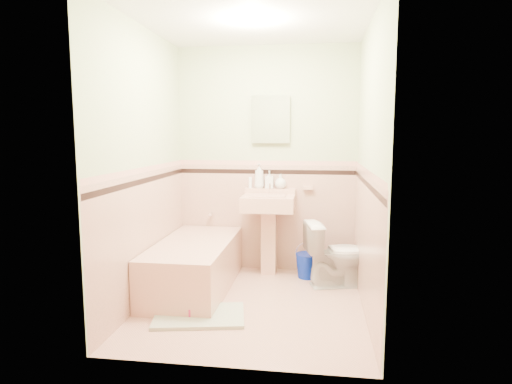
# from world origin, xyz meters

# --- Properties ---
(floor) EXTENTS (2.20, 2.20, 0.00)m
(floor) POSITION_xyz_m (0.00, 0.00, 0.00)
(floor) COLOR #D6A28C
(floor) RESTS_ON ground
(ceiling) EXTENTS (2.20, 2.20, 0.00)m
(ceiling) POSITION_xyz_m (0.00, 0.00, 2.50)
(ceiling) COLOR white
(ceiling) RESTS_ON ground
(wall_back) EXTENTS (2.50, 0.00, 2.50)m
(wall_back) POSITION_xyz_m (0.00, 1.10, 1.25)
(wall_back) COLOR beige
(wall_back) RESTS_ON ground
(wall_front) EXTENTS (2.50, 0.00, 2.50)m
(wall_front) POSITION_xyz_m (0.00, -1.10, 1.25)
(wall_front) COLOR beige
(wall_front) RESTS_ON ground
(wall_left) EXTENTS (0.00, 2.50, 2.50)m
(wall_left) POSITION_xyz_m (-1.00, 0.00, 1.25)
(wall_left) COLOR beige
(wall_left) RESTS_ON ground
(wall_right) EXTENTS (0.00, 2.50, 2.50)m
(wall_right) POSITION_xyz_m (1.00, 0.00, 1.25)
(wall_right) COLOR beige
(wall_right) RESTS_ON ground
(wainscot_back) EXTENTS (2.00, 0.00, 2.00)m
(wainscot_back) POSITION_xyz_m (0.00, 1.09, 0.60)
(wainscot_back) COLOR #D8A791
(wainscot_back) RESTS_ON ground
(wainscot_front) EXTENTS (2.00, 0.00, 2.00)m
(wainscot_front) POSITION_xyz_m (0.00, -1.09, 0.60)
(wainscot_front) COLOR #D8A791
(wainscot_front) RESTS_ON ground
(wainscot_left) EXTENTS (0.00, 2.20, 2.20)m
(wainscot_left) POSITION_xyz_m (-0.99, 0.00, 0.60)
(wainscot_left) COLOR #D8A791
(wainscot_left) RESTS_ON ground
(wainscot_right) EXTENTS (0.00, 2.20, 2.20)m
(wainscot_right) POSITION_xyz_m (0.99, 0.00, 0.60)
(wainscot_right) COLOR #D8A791
(wainscot_right) RESTS_ON ground
(accent_back) EXTENTS (2.00, 0.00, 2.00)m
(accent_back) POSITION_xyz_m (0.00, 1.08, 1.12)
(accent_back) COLOR black
(accent_back) RESTS_ON ground
(accent_front) EXTENTS (2.00, 0.00, 2.00)m
(accent_front) POSITION_xyz_m (0.00, -1.08, 1.12)
(accent_front) COLOR black
(accent_front) RESTS_ON ground
(accent_left) EXTENTS (0.00, 2.20, 2.20)m
(accent_left) POSITION_xyz_m (-0.98, 0.00, 1.12)
(accent_left) COLOR black
(accent_left) RESTS_ON ground
(accent_right) EXTENTS (0.00, 2.20, 2.20)m
(accent_right) POSITION_xyz_m (0.98, 0.00, 1.12)
(accent_right) COLOR black
(accent_right) RESTS_ON ground
(cap_back) EXTENTS (2.00, 0.00, 2.00)m
(cap_back) POSITION_xyz_m (0.00, 1.08, 1.22)
(cap_back) COLOR tan
(cap_back) RESTS_ON ground
(cap_front) EXTENTS (2.00, 0.00, 2.00)m
(cap_front) POSITION_xyz_m (0.00, -1.08, 1.22)
(cap_front) COLOR tan
(cap_front) RESTS_ON ground
(cap_left) EXTENTS (0.00, 2.20, 2.20)m
(cap_left) POSITION_xyz_m (-0.98, 0.00, 1.22)
(cap_left) COLOR tan
(cap_left) RESTS_ON ground
(cap_right) EXTENTS (0.00, 2.20, 2.20)m
(cap_right) POSITION_xyz_m (0.98, 0.00, 1.22)
(cap_right) COLOR tan
(cap_right) RESTS_ON ground
(bathtub) EXTENTS (0.70, 1.50, 0.45)m
(bathtub) POSITION_xyz_m (-0.63, 0.33, 0.23)
(bathtub) COLOR tan
(bathtub) RESTS_ON floor
(tub_faucet) EXTENTS (0.04, 0.12, 0.04)m
(tub_faucet) POSITION_xyz_m (-0.63, 1.05, 0.63)
(tub_faucet) COLOR silver
(tub_faucet) RESTS_ON wall_back
(sink) EXTENTS (0.56, 0.48, 0.88)m
(sink) POSITION_xyz_m (0.05, 0.86, 0.44)
(sink) COLOR tan
(sink) RESTS_ON floor
(sink_faucet) EXTENTS (0.02, 0.02, 0.10)m
(sink_faucet) POSITION_xyz_m (0.05, 1.00, 0.95)
(sink_faucet) COLOR silver
(sink_faucet) RESTS_ON sink
(medicine_cabinet) EXTENTS (0.39, 0.04, 0.49)m
(medicine_cabinet) POSITION_xyz_m (0.05, 1.07, 1.70)
(medicine_cabinet) COLOR white
(medicine_cabinet) RESTS_ON wall_back
(soap_dish) EXTENTS (0.11, 0.06, 0.04)m
(soap_dish) POSITION_xyz_m (0.47, 1.06, 0.95)
(soap_dish) COLOR tan
(soap_dish) RESTS_ON wall_back
(soap_bottle_left) EXTENTS (0.13, 0.13, 0.27)m
(soap_bottle_left) POSITION_xyz_m (-0.07, 1.04, 1.08)
(soap_bottle_left) COLOR #B2B2B2
(soap_bottle_left) RESTS_ON sink
(soap_bottle_mid) EXTENTS (0.09, 0.09, 0.20)m
(soap_bottle_mid) POSITION_xyz_m (0.04, 1.04, 1.04)
(soap_bottle_mid) COLOR #B2B2B2
(soap_bottle_mid) RESTS_ON sink
(soap_bottle_right) EXTENTS (0.16, 0.16, 0.16)m
(soap_bottle_right) POSITION_xyz_m (0.16, 1.04, 1.02)
(soap_bottle_right) COLOR #B2B2B2
(soap_bottle_right) RESTS_ON sink
(tube) EXTENTS (0.04, 0.04, 0.12)m
(tube) POSITION_xyz_m (-0.17, 1.04, 1.00)
(tube) COLOR white
(tube) RESTS_ON sink
(toilet) EXTENTS (0.73, 0.52, 0.67)m
(toilet) POSITION_xyz_m (0.79, 0.61, 0.33)
(toilet) COLOR white
(toilet) RESTS_ON floor
(bucket) EXTENTS (0.27, 0.27, 0.26)m
(bucket) POSITION_xyz_m (0.48, 0.83, 0.13)
(bucket) COLOR #051D9A
(bucket) RESTS_ON floor
(bath_mat) EXTENTS (0.83, 0.63, 0.03)m
(bath_mat) POSITION_xyz_m (-0.40, -0.35, 0.01)
(bath_mat) COLOR #95A78B
(bath_mat) RESTS_ON floor
(shoe) EXTENTS (0.17, 0.11, 0.06)m
(shoe) POSITION_xyz_m (-0.40, -0.37, 0.06)
(shoe) COLOR #BF1E59
(shoe) RESTS_ON bath_mat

